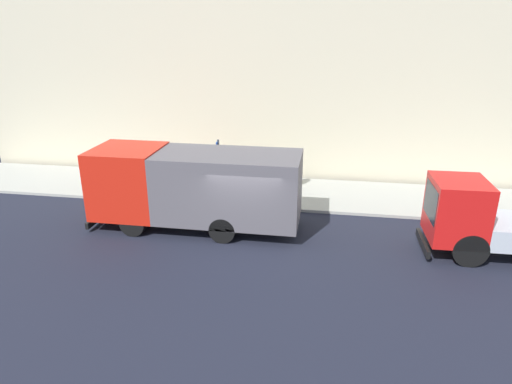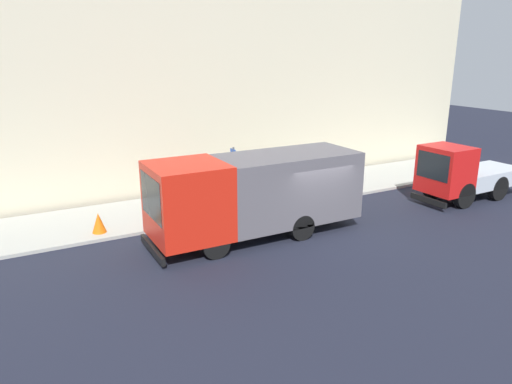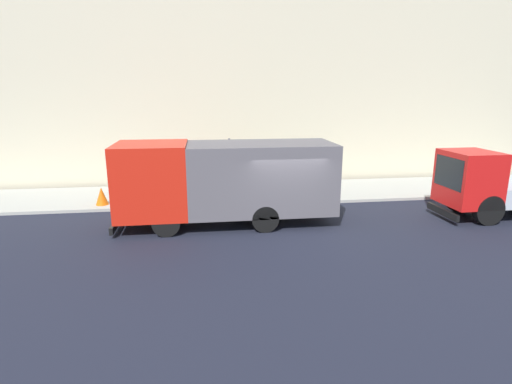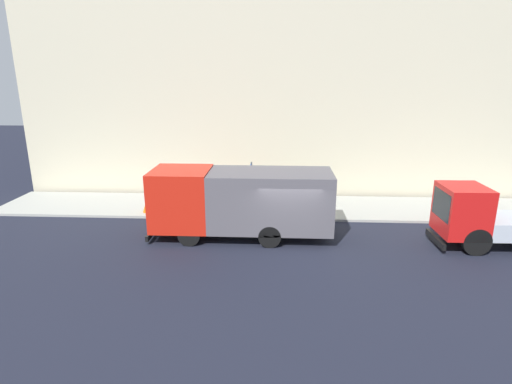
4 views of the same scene
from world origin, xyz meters
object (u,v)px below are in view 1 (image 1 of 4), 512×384
Objects in this scene: pedestrian_third at (293,169)px; pedestrian_standing at (237,172)px; street_sign_post at (219,166)px; large_utility_truck at (195,185)px; traffic_cone_orange at (107,184)px; pedestrian_walking at (215,165)px; small_flatbed_truck at (492,222)px.

pedestrian_standing is at bearing 13.82° from pedestrian_third.
street_sign_post reaches higher than pedestrian_third.
large_utility_truck is 10.56× the size of traffic_cone_orange.
large_utility_truck is at bearing -165.12° from pedestrian_standing.
traffic_cone_orange is at bearing 178.81° from pedestrian_walking.
street_sign_post is at bearing -173.35° from pedestrian_standing.
large_utility_truck reaches higher than pedestrian_third.
traffic_cone_orange is 0.27× the size of street_sign_post.
small_flatbed_truck is 10.19m from pedestrian_standing.
pedestrian_third is (5.13, 6.85, -0.16)m from small_flatbed_truck.
large_utility_truck is 5.74m from traffic_cone_orange.
traffic_cone_orange is 5.38m from street_sign_post.
small_flatbed_truck is at bearing 136.99° from pedestrian_third.
small_flatbed_truck is at bearing -50.54° from pedestrian_walking.
pedestrian_third is at bearing -25.17° from pedestrian_walking.
large_utility_truck is 4.68m from pedestrian_walking.
large_utility_truck reaches higher than pedestrian_walking.
large_utility_truck reaches higher than pedestrian_standing.
pedestrian_standing is 1.52m from street_sign_post.
street_sign_post is (2.38, -0.30, 0.04)m from large_utility_truck.
traffic_cone_orange is at bearing 61.17° from large_utility_truck.
traffic_cone_orange is at bearing 86.40° from street_sign_post.
small_flatbed_truck is 15.34m from traffic_cone_orange.
pedestrian_standing is (4.25, 9.26, -0.14)m from small_flatbed_truck.
pedestrian_standing is at bearing -20.19° from street_sign_post.
pedestrian_third is (0.88, -2.41, -0.02)m from pedestrian_standing.
large_utility_truck is 4.46× the size of pedestrian_third.
pedestrian_third is 0.64× the size of street_sign_post.
large_utility_truck is at bearing -108.59° from pedestrian_walking.
traffic_cone_orange is at bearing 6.61° from pedestrian_third.
small_flatbed_truck reaches higher than pedestrian_walking.
pedestrian_standing is 2.42× the size of traffic_cone_orange.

